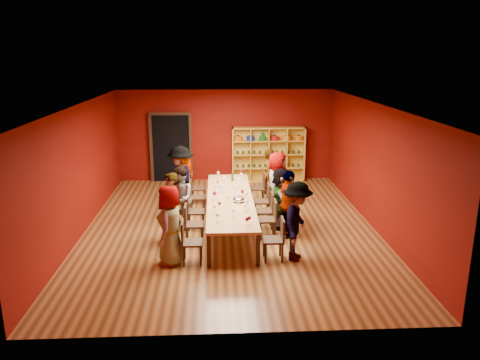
# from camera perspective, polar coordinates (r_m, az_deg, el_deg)

# --- Properties ---
(room_shell) EXTENTS (7.10, 9.10, 3.04)m
(room_shell) POSITION_cam_1_polar(r_m,az_deg,el_deg) (11.12, -1.24, 1.46)
(room_shell) COLOR brown
(room_shell) RESTS_ON ground
(tasting_table) EXTENTS (1.10, 4.50, 0.75)m
(tasting_table) POSITION_cam_1_polar(r_m,az_deg,el_deg) (11.34, -1.22, -2.47)
(tasting_table) COLOR #B1804A
(tasting_table) RESTS_ON ground
(doorway) EXTENTS (1.40, 0.17, 2.30)m
(doorway) POSITION_cam_1_polar(r_m,az_deg,el_deg) (15.59, -8.37, 3.93)
(doorway) COLOR black
(doorway) RESTS_ON ground
(shelving_unit) EXTENTS (2.40, 0.40, 1.80)m
(shelving_unit) POSITION_cam_1_polar(r_m,az_deg,el_deg) (15.53, 3.45, 3.49)
(shelving_unit) COLOR gold
(shelving_unit) RESTS_ON ground
(chair_person_left_0) EXTENTS (0.42, 0.42, 0.89)m
(chair_person_left_0) POSITION_cam_1_polar(r_m,az_deg,el_deg) (9.60, -6.33, -7.25)
(chair_person_left_0) COLOR black
(chair_person_left_0) RESTS_ON ground
(person_left_0) EXTENTS (0.57, 0.86, 1.64)m
(person_left_0) POSITION_cam_1_polar(r_m,az_deg,el_deg) (9.51, -8.52, -5.46)
(person_left_0) COLOR #121433
(person_left_0) RESTS_ON ground
(chair_person_left_1) EXTENTS (0.42, 0.42, 0.89)m
(chair_person_left_1) POSITION_cam_1_polar(r_m,az_deg,el_deg) (10.55, -6.02, -5.11)
(chair_person_left_1) COLOR black
(chair_person_left_1) RESTS_ON ground
(person_left_1) EXTENTS (0.61, 0.70, 1.63)m
(person_left_1) POSITION_cam_1_polar(r_m,az_deg,el_deg) (10.48, -8.42, -3.48)
(person_left_1) COLOR #141539
(person_left_1) RESTS_ON ground
(chair_person_left_2) EXTENTS (0.42, 0.42, 0.89)m
(chair_person_left_2) POSITION_cam_1_polar(r_m,az_deg,el_deg) (11.38, -5.80, -3.56)
(chair_person_left_2) COLOR black
(chair_person_left_2) RESTS_ON ground
(person_left_2) EXTENTS (0.56, 0.83, 1.55)m
(person_left_2) POSITION_cam_1_polar(r_m,az_deg,el_deg) (11.31, -7.30, -2.22)
(person_left_2) COLOR pink
(person_left_2) RESTS_ON ground
(chair_person_left_3) EXTENTS (0.42, 0.42, 0.89)m
(chair_person_left_3) POSITION_cam_1_polar(r_m,az_deg,el_deg) (12.47, -5.56, -1.85)
(chair_person_left_3) COLOR black
(chair_person_left_3) RESTS_ON ground
(person_left_3) EXTENTS (0.50, 1.18, 1.82)m
(person_left_3) POSITION_cam_1_polar(r_m,az_deg,el_deg) (12.37, -7.21, -0.03)
(person_left_3) COLOR beige
(person_left_3) RESTS_ON ground
(chair_person_left_4) EXTENTS (0.42, 0.42, 0.89)m
(chair_person_left_4) POSITION_cam_1_polar(r_m,az_deg,el_deg) (13.29, -5.40, -0.76)
(chair_person_left_4) COLOR black
(chair_person_left_4) RESTS_ON ground
(person_left_4) EXTENTS (0.56, 0.98, 1.57)m
(person_left_4) POSITION_cam_1_polar(r_m,az_deg,el_deg) (13.23, -6.49, 0.44)
(person_left_4) COLOR #161E3D
(person_left_4) RESTS_ON ground
(chair_person_right_0) EXTENTS (0.42, 0.42, 0.89)m
(chair_person_right_0) POSITION_cam_1_polar(r_m,az_deg,el_deg) (9.71, 4.55, -6.93)
(chair_person_right_0) COLOR black
(chair_person_right_0) RESTS_ON ground
(person_right_0) EXTENTS (0.77, 1.16, 1.66)m
(person_right_0) POSITION_cam_1_polar(r_m,az_deg,el_deg) (9.64, 6.95, -5.02)
(person_right_0) COLOR #5479AD
(person_right_0) RESTS_ON ground
(chair_person_right_1) EXTENTS (0.42, 0.42, 0.89)m
(chair_person_right_1) POSITION_cam_1_polar(r_m,az_deg,el_deg) (10.82, 3.74, -4.51)
(chair_person_right_1) COLOR black
(chair_person_right_1) RESTS_ON ground
(person_right_1) EXTENTS (0.60, 1.00, 1.59)m
(person_right_1) POSITION_cam_1_polar(r_m,az_deg,el_deg) (10.78, 5.92, -2.97)
(person_right_1) COLOR silver
(person_right_1) RESTS_ON ground
(chair_person_right_2) EXTENTS (0.42, 0.42, 0.89)m
(chair_person_right_2) POSITION_cam_1_polar(r_m,az_deg,el_deg) (11.39, 3.39, -3.48)
(chair_person_right_2) COLOR black
(chair_person_right_2) RESTS_ON ground
(person_right_2) EXTENTS (0.47, 1.41, 1.50)m
(person_right_2) POSITION_cam_1_polar(r_m,az_deg,el_deg) (11.35, 4.95, -2.23)
(person_right_2) COLOR #D18C8C
(person_right_2) RESTS_ON ground
(chair_person_right_3) EXTENTS (0.42, 0.42, 0.89)m
(chair_person_right_3) POSITION_cam_1_polar(r_m,az_deg,el_deg) (12.10, 3.00, -2.33)
(chair_person_right_3) COLOR black
(chair_person_right_3) RESTS_ON ground
(person_right_3) EXTENTS (0.73, 0.95, 1.73)m
(person_right_3) POSITION_cam_1_polar(r_m,az_deg,el_deg) (12.04, 4.56, -0.63)
(person_right_3) COLOR #161E3D
(person_right_3) RESTS_ON ground
(chair_person_right_4) EXTENTS (0.42, 0.42, 0.89)m
(chair_person_right_4) POSITION_cam_1_polar(r_m,az_deg,el_deg) (13.28, 2.46, -0.72)
(chair_person_right_4) COLOR black
(chair_person_right_4) RESTS_ON ground
(person_right_4) EXTENTS (0.60, 0.68, 1.55)m
(person_right_4) POSITION_cam_1_polar(r_m,az_deg,el_deg) (13.23, 3.76, 0.47)
(person_right_4) COLOR tan
(person_right_4) RESTS_ON ground
(wine_glass_0) EXTENTS (0.08, 0.08, 0.21)m
(wine_glass_0) POSITION_cam_1_polar(r_m,az_deg,el_deg) (13.17, 0.12, 0.99)
(wine_glass_0) COLOR white
(wine_glass_0) RESTS_ON tasting_table
(wine_glass_1) EXTENTS (0.07, 0.07, 0.18)m
(wine_glass_1) POSITION_cam_1_polar(r_m,az_deg,el_deg) (10.03, -0.82, -3.80)
(wine_glass_1) COLOR white
(wine_glass_1) RESTS_ON tasting_table
(wine_glass_2) EXTENTS (0.08, 0.08, 0.20)m
(wine_glass_2) POSITION_cam_1_polar(r_m,az_deg,el_deg) (11.15, 0.75, -1.71)
(wine_glass_2) COLOR white
(wine_glass_2) RESTS_ON tasting_table
(wine_glass_3) EXTENTS (0.07, 0.07, 0.18)m
(wine_glass_3) POSITION_cam_1_polar(r_m,az_deg,el_deg) (9.60, 1.14, -4.69)
(wine_glass_3) COLOR white
(wine_glass_3) RESTS_ON tasting_table
(wine_glass_4) EXTENTS (0.08, 0.08, 0.20)m
(wine_glass_4) POSITION_cam_1_polar(r_m,az_deg,el_deg) (11.32, 0.29, -1.46)
(wine_glass_4) COLOR white
(wine_glass_4) RESTS_ON tasting_table
(wine_glass_5) EXTENTS (0.08, 0.08, 0.19)m
(wine_glass_5) POSITION_cam_1_polar(r_m,az_deg,el_deg) (12.92, 0.16, 0.65)
(wine_glass_5) COLOR white
(wine_glass_5) RESTS_ON tasting_table
(wine_glass_6) EXTENTS (0.07, 0.07, 0.19)m
(wine_glass_6) POSITION_cam_1_polar(r_m,az_deg,el_deg) (10.49, -2.51, -2.91)
(wine_glass_6) COLOR white
(wine_glass_6) RESTS_ON tasting_table
(wine_glass_7) EXTENTS (0.08, 0.08, 0.19)m
(wine_glass_7) POSITION_cam_1_polar(r_m,az_deg,el_deg) (10.35, 0.62, -3.13)
(wine_glass_7) COLOR white
(wine_glass_7) RESTS_ON tasting_table
(wine_glass_8) EXTENTS (0.08, 0.08, 0.21)m
(wine_glass_8) POSITION_cam_1_polar(r_m,az_deg,el_deg) (12.09, -3.00, -0.34)
(wine_glass_8) COLOR white
(wine_glass_8) RESTS_ON tasting_table
(wine_glass_9) EXTENTS (0.08, 0.08, 0.20)m
(wine_glass_9) POSITION_cam_1_polar(r_m,az_deg,el_deg) (13.08, -2.68, 0.84)
(wine_glass_9) COLOR white
(wine_glass_9) RESTS_ON tasting_table
(wine_glass_10) EXTENTS (0.08, 0.08, 0.19)m
(wine_glass_10) POSITION_cam_1_polar(r_m,az_deg,el_deg) (9.49, 0.86, -4.85)
(wine_glass_10) COLOR white
(wine_glass_10) RESTS_ON tasting_table
(wine_glass_11) EXTENTS (0.08, 0.08, 0.21)m
(wine_glass_11) POSITION_cam_1_polar(r_m,az_deg,el_deg) (11.15, -3.12, -1.71)
(wine_glass_11) COLOR white
(wine_glass_11) RESTS_ON tasting_table
(wine_glass_12) EXTENTS (0.09, 0.09, 0.21)m
(wine_glass_12) POSITION_cam_1_polar(r_m,az_deg,el_deg) (12.31, -0.15, -0.02)
(wine_glass_12) COLOR white
(wine_glass_12) RESTS_ON tasting_table
(wine_glass_13) EXTENTS (0.08, 0.08, 0.20)m
(wine_glass_13) POSITION_cam_1_polar(r_m,az_deg,el_deg) (12.50, -1.92, 0.16)
(wine_glass_13) COLOR white
(wine_glass_13) RESTS_ON tasting_table
(wine_glass_14) EXTENTS (0.08, 0.08, 0.21)m
(wine_glass_14) POSITION_cam_1_polar(r_m,az_deg,el_deg) (9.72, -2.75, -4.31)
(wine_glass_14) COLOR white
(wine_glass_14) RESTS_ON tasting_table
(wine_glass_15) EXTENTS (0.09, 0.09, 0.22)m
(wine_glass_15) POSITION_cam_1_polar(r_m,az_deg,el_deg) (11.29, -2.88, -1.44)
(wine_glass_15) COLOR white
(wine_glass_15) RESTS_ON tasting_table
(wine_glass_16) EXTENTS (0.08, 0.08, 0.21)m
(wine_glass_16) POSITION_cam_1_polar(r_m,az_deg,el_deg) (11.66, -0.44, -0.91)
(wine_glass_16) COLOR white
(wine_glass_16) RESTS_ON tasting_table
(wine_glass_17) EXTENTS (0.08, 0.08, 0.19)m
(wine_glass_17) POSITION_cam_1_polar(r_m,az_deg,el_deg) (10.92, -1.42, -2.13)
(wine_glass_17) COLOR white
(wine_glass_17) RESTS_ON tasting_table
(wine_glass_18) EXTENTS (0.09, 0.09, 0.21)m
(wine_glass_18) POSITION_cam_1_polar(r_m,az_deg,el_deg) (10.24, -3.12, -3.25)
(wine_glass_18) COLOR white
(wine_glass_18) RESTS_ON tasting_table
(wine_glass_19) EXTENTS (0.07, 0.07, 0.18)m
(wine_glass_19) POSITION_cam_1_polar(r_m,az_deg,el_deg) (12.08, -0.10, -0.43)
(wine_glass_19) COLOR white
(wine_glass_19) RESTS_ON tasting_table
(wine_glass_20) EXTENTS (0.08, 0.08, 0.19)m
(wine_glass_20) POSITION_cam_1_polar(r_m,az_deg,el_deg) (12.17, -2.81, -0.31)
(wine_glass_20) COLOR white
(wine_glass_20) RESTS_ON tasting_table
(wine_glass_21) EXTENTS (0.09, 0.09, 0.22)m
(wine_glass_21) POSITION_cam_1_polar(r_m,az_deg,el_deg) (10.49, 0.77, -2.74)
(wine_glass_21) COLOR white
(wine_glass_21) RESTS_ON tasting_table
(spittoon_bowl) EXTENTS (0.28, 0.28, 0.16)m
(spittoon_bowl) POSITION_cam_1_polar(r_m,az_deg,el_deg) (11.01, -0.16, -2.37)
(spittoon_bowl) COLOR silver
(spittoon_bowl) RESTS_ON tasting_table
(carafe_a) EXTENTS (0.11, 0.11, 0.26)m
(carafe_a) POSITION_cam_1_polar(r_m,az_deg,el_deg) (11.71, -2.30, -1.02)
(carafe_a) COLOR white
(carafe_a) RESTS_ON tasting_table
(carafe_b) EXTENTS (0.13, 0.13, 0.26)m
(carafe_b) POSITION_cam_1_polar(r_m,az_deg,el_deg) (10.93, -0.22, -2.23)
(carafe_b) COLOR white
(carafe_b) RESTS_ON tasting_table
(wine_bottle) EXTENTS (0.08, 0.08, 0.28)m
(wine_bottle) POSITION_cam_1_polar(r_m,az_deg,el_deg) (12.79, -0.93, 0.35)
(wine_bottle) COLOR #163D1E
(wine_bottle) RESTS_ON tasting_table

